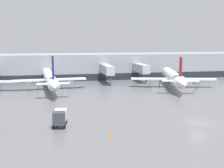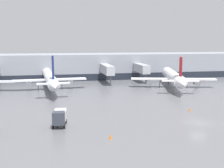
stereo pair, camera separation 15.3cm
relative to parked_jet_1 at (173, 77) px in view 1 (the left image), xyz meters
The scene contains 7 objects.
ground_plane 36.62m from the parked_jet_1, 106.45° to the right, with size 320.00×320.00×0.00m, color slate.
terminal_building 28.85m from the parked_jet_1, 111.36° to the left, with size 160.00×29.36×9.00m.
parked_jet_1 is the anchor object (origin of this frame).
parked_jet_2 36.00m from the parked_jet_1, behind, with size 20.69×37.82×10.27m.
service_truck_1 46.67m from the parked_jet_1, 135.92° to the right, with size 2.44×4.87×2.69m.
traffic_cone_0 28.61m from the parked_jet_1, 106.47° to the right, with size 0.42×0.42×0.66m.
traffic_cone_1 48.22m from the parked_jet_1, 123.46° to the right, with size 0.42×0.42×0.76m.
Camera 1 is at (-23.40, -42.42, 13.67)m, focal length 45.00 mm.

